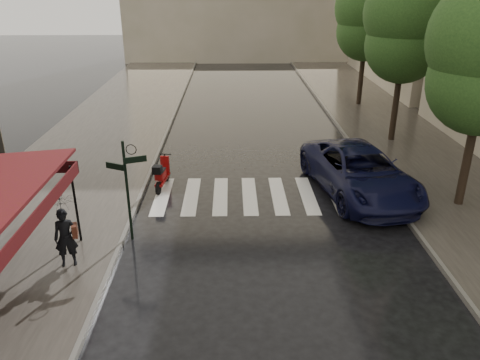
{
  "coord_description": "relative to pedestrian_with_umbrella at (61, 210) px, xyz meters",
  "views": [
    {
      "loc": [
        1.8,
        -9.31,
        7.18
      ],
      "look_at": [
        2.07,
        4.17,
        1.4
      ],
      "focal_mm": 35.0,
      "sensor_mm": 36.0,
      "label": 1
    }
  ],
  "objects": [
    {
      "name": "ground",
      "position": [
        2.57,
        -1.48,
        -1.74
      ],
      "size": [
        120.0,
        120.0,
        0.0
      ],
      "primitive_type": "plane",
      "color": "black",
      "rests_on": "ground"
    },
    {
      "name": "curb_far",
      "position": [
        10.02,
        10.52,
        -1.67
      ],
      "size": [
        0.12,
        60.0,
        0.16
      ],
      "primitive_type": "cube",
      "color": "#595651",
      "rests_on": "ground"
    },
    {
      "name": "tree_far",
      "position": [
        12.27,
        17.52,
        3.72
      ],
      "size": [
        3.8,
        3.8,
        8.16
      ],
      "color": "black",
      "rests_on": "sidewalk_far"
    },
    {
      "name": "crosswalk",
      "position": [
        5.55,
        4.52,
        -1.74
      ],
      "size": [
        7.85,
        3.2,
        0.01
      ],
      "color": "silver",
      "rests_on": "ground"
    },
    {
      "name": "parked_car",
      "position": [
        8.97,
        4.67,
        -0.9
      ],
      "size": [
        3.79,
        6.42,
        1.68
      ],
      "primitive_type": "imported",
      "rotation": [
        0.0,
        0.0,
        0.18
      ],
      "color": "black",
      "rests_on": "ground"
    },
    {
      "name": "tree_mid",
      "position": [
        12.07,
        10.52,
        3.85
      ],
      "size": [
        3.8,
        3.8,
        8.34
      ],
      "color": "black",
      "rests_on": "sidewalk_far"
    },
    {
      "name": "pedestrian_with_umbrella",
      "position": [
        0.0,
        0.0,
        0.0
      ],
      "size": [
        1.17,
        1.19,
        2.44
      ],
      "rotation": [
        0.0,
        0.0,
        0.24
      ],
      "color": "black",
      "rests_on": "sidewalk_near"
    },
    {
      "name": "sidewalk_far",
      "position": [
        12.82,
        10.52,
        -1.68
      ],
      "size": [
        5.5,
        60.0,
        0.12
      ],
      "primitive_type": "cube",
      "color": "#38332D",
      "rests_on": "ground"
    },
    {
      "name": "sidewalk_near",
      "position": [
        -1.93,
        10.52,
        -1.68
      ],
      "size": [
        6.0,
        60.0,
        0.12
      ],
      "primitive_type": "cube",
      "color": "#38332D",
      "rests_on": "ground"
    },
    {
      "name": "scooter",
      "position": [
        1.79,
        5.26,
        -1.21
      ],
      "size": [
        0.55,
        1.72,
        1.13
      ],
      "rotation": [
        0.0,
        0.0,
        -0.12
      ],
      "color": "black",
      "rests_on": "ground"
    },
    {
      "name": "signpost",
      "position": [
        1.38,
        1.52,
        0.09
      ],
      "size": [
        1.17,
        0.29,
        3.1
      ],
      "color": "black",
      "rests_on": "ground"
    },
    {
      "name": "curb_near",
      "position": [
        1.12,
        10.52,
        -1.67
      ],
      "size": [
        0.12,
        60.0,
        0.16
      ],
      "primitive_type": "cube",
      "color": "#595651",
      "rests_on": "ground"
    }
  ]
}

